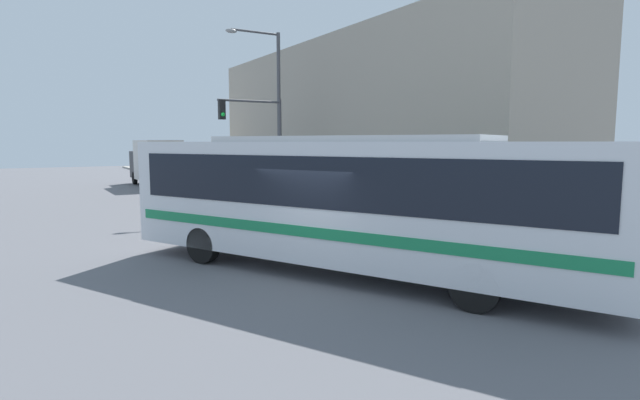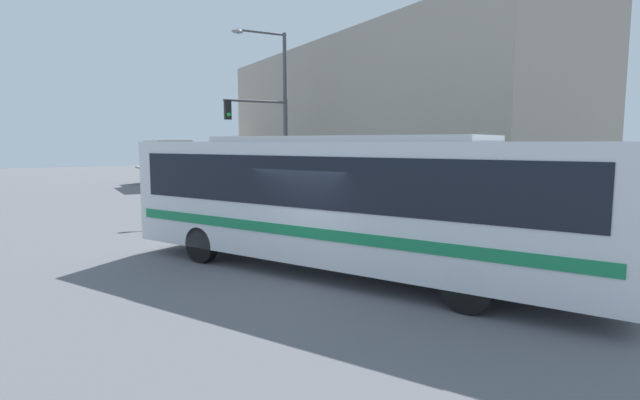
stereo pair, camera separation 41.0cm
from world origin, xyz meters
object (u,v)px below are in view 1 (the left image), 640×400
city_bus (349,196)px  pedestrian_near_corner (297,180)px  street_lamp (273,103)px  parking_meter (303,188)px  traffic_light_pole (259,131)px  pedestrian_mid_block (325,184)px  fire_hydrant (404,218)px  delivery_truck (155,161)px

city_bus → pedestrian_near_corner: city_bus is taller
city_bus → street_lamp: size_ratio=1.41×
city_bus → parking_meter: (4.45, 10.33, -0.84)m
parking_meter → street_lamp: 4.98m
traffic_light_pole → pedestrian_near_corner: 3.52m
pedestrian_near_corner → pedestrian_mid_block: (-0.11, -3.02, 0.00)m
fire_hydrant → pedestrian_mid_block: 7.35m
fire_hydrant → parking_meter: bearing=90.0°
fire_hydrant → street_lamp: street_lamp is taller
parking_meter → pedestrian_mid_block: size_ratio=0.68×
parking_meter → pedestrian_mid_block: (1.28, 0.15, 0.10)m
delivery_truck → pedestrian_mid_block: (4.22, -16.13, -0.62)m
fire_hydrant → pedestrian_mid_block: pedestrian_mid_block is taller
city_bus → parking_meter: 11.28m
street_lamp → pedestrian_mid_block: size_ratio=4.50×
city_bus → pedestrian_near_corner: size_ratio=6.36×
city_bus → pedestrian_mid_block: 11.96m
traffic_light_pole → pedestrian_mid_block: (2.28, -2.48, -2.52)m
pedestrian_mid_block → delivery_truck: bearing=104.7°
traffic_light_pole → street_lamp: street_lamp is taller
delivery_truck → parking_meter: delivery_truck is taller
delivery_truck → traffic_light_pole: (1.94, -13.65, 1.90)m
street_lamp → city_bus: bearing=-108.2°
city_bus → pedestrian_near_corner: bearing=39.7°
delivery_truck → traffic_light_pole: 13.92m
fire_hydrant → street_lamp: (-0.09, 10.00, 4.48)m
delivery_truck → fire_hydrant: 23.56m
city_bus → delivery_truck: (1.51, 26.60, -0.12)m
pedestrian_near_corner → delivery_truck: bearing=108.3°
fire_hydrant → city_bus: bearing=-143.8°
pedestrian_mid_block → pedestrian_near_corner: bearing=88.0°
parking_meter → city_bus: bearing=-113.3°
delivery_truck → pedestrian_mid_block: 16.68m
fire_hydrant → pedestrian_near_corner: size_ratio=0.43×
traffic_light_pole → parking_meter: bearing=-69.1°
city_bus → delivery_truck: 26.65m
city_bus → street_lamp: street_lamp is taller
city_bus → parking_meter: city_bus is taller
pedestrian_near_corner → fire_hydrant: bearing=-97.7°
delivery_truck → traffic_light_pole: traffic_light_pole is taller
fire_hydrant → pedestrian_mid_block: size_ratio=0.43×
city_bus → pedestrian_near_corner: 14.72m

